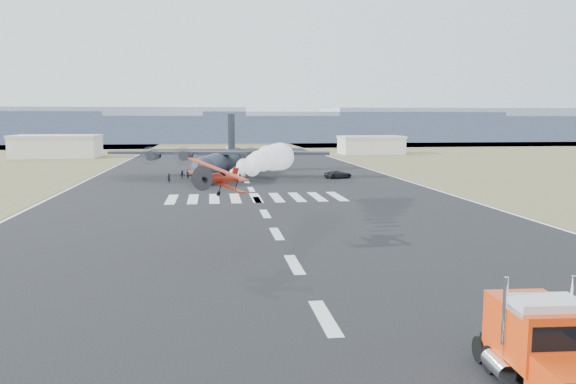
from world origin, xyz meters
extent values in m
plane|color=black|center=(0.00, 0.00, 0.00)|extent=(500.00, 500.00, 0.00)
cube|color=olive|center=(0.00, 230.00, 0.00)|extent=(500.00, 80.00, 0.00)
cube|color=#8696AA|center=(-65.00, 260.00, 8.50)|extent=(150.00, 50.00, 17.00)
cube|color=#8696AA|center=(0.00, 260.00, 6.50)|extent=(150.00, 50.00, 13.00)
cube|color=#8696AA|center=(65.00, 260.00, 7.50)|extent=(150.00, 50.00, 15.00)
cube|color=#8696AA|center=(130.00, 260.00, 8.50)|extent=(150.00, 50.00, 17.00)
cube|color=#8696AA|center=(195.00, 260.00, 6.50)|extent=(150.00, 50.00, 13.00)
cube|color=beige|center=(-52.00, 145.00, 3.00)|extent=(24.00, 14.00, 6.00)
cube|color=beige|center=(-52.00, 145.00, 6.30)|extent=(24.50, 14.50, 0.80)
cube|color=beige|center=(46.00, 150.00, 2.60)|extent=(20.00, 12.00, 5.20)
cube|color=beige|center=(46.00, 150.00, 5.50)|extent=(20.50, 12.50, 0.80)
cube|color=black|center=(7.20, -8.85, 0.61)|extent=(1.72, 7.64, 0.28)
cube|color=red|center=(6.98, -12.18, 1.50)|extent=(2.73, 2.84, 1.45)
cube|color=red|center=(7.12, -10.18, 2.45)|extent=(2.91, 2.18, 2.45)
cube|color=black|center=(7.05, -11.13, 2.84)|extent=(2.45, 0.29, 1.00)
cube|color=silver|center=(7.14, -9.85, 3.73)|extent=(2.90, 1.96, 0.56)
cube|color=red|center=(7.25, -8.18, 2.12)|extent=(2.92, 2.41, 2.90)
cylinder|color=black|center=(5.98, -7.88, 0.61)|extent=(0.53, 1.25, 1.23)
cylinder|color=black|center=(8.54, -8.04, 0.61)|extent=(0.53, 1.25, 1.23)
cylinder|color=black|center=(6.06, -6.76, 0.61)|extent=(0.53, 1.25, 1.23)
cylinder|color=black|center=(8.61, -6.93, 0.61)|extent=(0.53, 1.25, 1.23)
cylinder|color=#B21D0B|center=(-5.60, 17.93, 6.27)|extent=(2.23, 4.76, 0.85)
sphere|color=black|center=(-5.55, 18.11, 6.60)|extent=(0.66, 0.66, 0.66)
cylinder|color=black|center=(-6.29, 15.77, 6.27)|extent=(1.07, 0.83, 0.94)
cylinder|color=black|center=(-6.39, 15.46, 6.27)|extent=(1.99, 0.65, 2.08)
cube|color=#B21D0B|center=(-5.72, 17.57, 5.94)|extent=(5.48, 2.54, 1.74)
cube|color=#B21D0B|center=(-5.80, 17.30, 7.07)|extent=(5.65, 2.60, 1.80)
cube|color=#B21D0B|center=(-4.95, 20.01, 6.74)|extent=(0.35, 0.84, 0.94)
cube|color=#B21D0B|center=(-4.95, 20.01, 6.27)|extent=(2.00, 1.20, 0.08)
cylinder|color=black|center=(-6.55, 17.44, 5.13)|extent=(0.23, 0.43, 0.42)
cylinder|color=black|center=(-5.11, 16.99, 5.13)|extent=(0.23, 0.43, 0.42)
sphere|color=white|center=(-4.89, 20.19, 6.27)|extent=(0.66, 0.66, 0.66)
sphere|color=white|center=(-4.21, 22.35, 6.30)|extent=(0.94, 0.94, 0.94)
sphere|color=white|center=(-3.53, 24.51, 6.33)|extent=(1.21, 1.21, 1.21)
sphere|color=white|center=(-2.84, 26.67, 6.35)|extent=(1.49, 1.49, 1.49)
sphere|color=white|center=(-2.16, 28.84, 6.38)|extent=(1.76, 1.76, 1.76)
sphere|color=white|center=(-1.48, 31.00, 6.41)|extent=(2.04, 2.04, 2.04)
sphere|color=white|center=(-0.80, 33.16, 6.44)|extent=(2.31, 2.31, 2.31)
sphere|color=white|center=(-0.11, 35.32, 6.47)|extent=(2.59, 2.59, 2.59)
sphere|color=white|center=(0.57, 37.49, 6.50)|extent=(2.86, 2.86, 2.86)
sphere|color=white|center=(1.25, 39.65, 6.52)|extent=(3.14, 3.14, 3.14)
sphere|color=white|center=(1.93, 41.81, 6.55)|extent=(3.41, 3.41, 3.41)
sphere|color=white|center=(2.62, 43.97, 6.58)|extent=(3.69, 3.69, 3.69)
cylinder|color=black|center=(-4.57, 80.97, 2.80)|extent=(10.52, 30.36, 4.30)
sphere|color=black|center=(-7.72, 66.23, 2.80)|extent=(4.30, 4.30, 4.30)
cone|color=black|center=(-1.42, 95.70, 2.80)|extent=(5.56, 7.21, 4.30)
cube|color=black|center=(-4.79, 79.91, 4.84)|extent=(43.04, 13.43, 0.54)
cylinder|color=black|center=(-17.53, 82.09, 4.30)|extent=(2.75, 4.40, 1.94)
cylinder|color=#3F3F44|center=(-17.98, 79.99, 4.30)|extent=(3.59, 0.82, 3.66)
cylinder|color=black|center=(-11.22, 80.74, 4.30)|extent=(2.75, 4.40, 1.94)
cylinder|color=#3F3F44|center=(-11.67, 78.63, 4.30)|extent=(3.59, 0.82, 3.66)
cylinder|color=black|center=(1.41, 78.04, 4.30)|extent=(2.75, 4.40, 1.94)
cylinder|color=#3F3F44|center=(0.96, 75.93, 4.30)|extent=(3.59, 0.82, 3.66)
cylinder|color=black|center=(7.72, 76.68, 4.30)|extent=(2.75, 4.40, 1.94)
cylinder|color=#3F3F44|center=(7.27, 74.58, 4.30)|extent=(3.59, 0.82, 3.66)
cube|color=black|center=(-1.87, 93.59, 8.18)|extent=(1.64, 4.87, 8.61)
cube|color=black|center=(-1.75, 94.12, 3.66)|extent=(15.41, 6.31, 0.38)
cube|color=black|center=(-6.66, 82.51, 1.18)|extent=(2.61, 6.58, 1.72)
cylinder|color=black|center=(-6.66, 82.51, 0.59)|extent=(0.77, 1.27, 1.18)
cube|color=black|center=(-2.03, 81.52, 1.18)|extent=(2.61, 6.58, 1.72)
cylinder|color=black|center=(-2.03, 81.52, 0.59)|extent=(0.77, 1.27, 1.18)
cylinder|color=black|center=(-7.05, 69.39, 0.48)|extent=(0.62, 1.04, 0.97)
imported|color=black|center=(17.98, 75.34, 0.75)|extent=(5.89, 4.11, 1.49)
imported|color=black|center=(-10.88, 77.60, 0.92)|extent=(0.87, 0.86, 1.85)
imported|color=black|center=(-5.32, 72.74, 0.81)|extent=(0.92, 0.88, 1.63)
imported|color=black|center=(-11.91, 77.87, 0.82)|extent=(1.17, 0.91, 1.65)
imported|color=black|center=(-4.88, 71.60, 0.84)|extent=(0.98, 1.09, 1.67)
imported|color=black|center=(-9.13, 72.98, 0.87)|extent=(0.97, 0.97, 1.74)
imported|color=black|center=(-9.82, 74.45, 0.89)|extent=(1.72, 0.84, 1.77)
imported|color=black|center=(-13.93, 71.36, 0.87)|extent=(0.81, 0.83, 1.75)
imported|color=black|center=(-5.24, 76.30, 0.78)|extent=(0.79, 0.52, 1.56)
camera|label=1|loc=(-6.27, -30.29, 11.25)|focal=35.00mm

